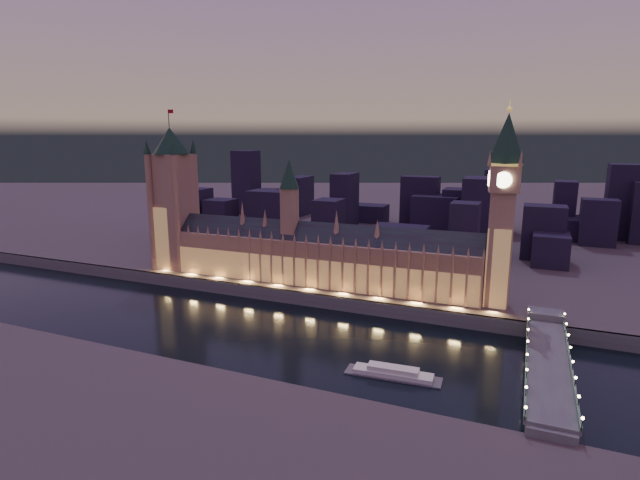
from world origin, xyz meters
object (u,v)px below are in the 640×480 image
at_px(elizabeth_tower, 503,194).
at_px(river_boat, 393,373).
at_px(palace_of_westminster, 317,255).
at_px(westminster_bridge, 547,365).
at_px(victoria_tower, 173,191).

height_order(elizabeth_tower, river_boat, elizabeth_tower).
bearing_deg(palace_of_westminster, river_boat, -50.58).
bearing_deg(westminster_bridge, victoria_tower, 164.97).
height_order(westminster_bridge, river_boat, westminster_bridge).
bearing_deg(palace_of_westminster, westminster_bridge, -26.08).
relative_size(victoria_tower, river_boat, 2.66).
bearing_deg(elizabeth_tower, palace_of_westminster, -179.91).
xyz_separation_m(palace_of_westminster, river_boat, (73.23, -89.10, -24.81)).
height_order(elizabeth_tower, westminster_bridge, elizabeth_tower).
relative_size(palace_of_westminster, victoria_tower, 1.83).
distance_m(elizabeth_tower, westminster_bridge, 94.84).
distance_m(victoria_tower, westminster_bridge, 258.25).
xyz_separation_m(victoria_tower, elizabeth_tower, (218.00, 0.01, 7.42)).
bearing_deg(elizabeth_tower, river_boat, -111.19).
bearing_deg(westminster_bridge, elizabeth_tower, 111.22).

